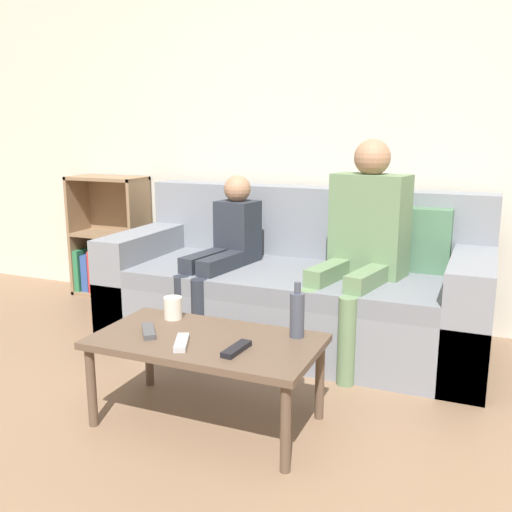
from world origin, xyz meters
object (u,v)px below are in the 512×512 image
Objects in this scene: person_adult at (363,234)px; person_child at (224,249)px; tv_remote_1 at (182,343)px; couch at (295,291)px; tv_remote_2 at (149,331)px; cup_near at (173,308)px; bookshelf at (109,248)px; tv_remote_0 at (236,349)px; bottle at (297,314)px; coffee_table at (206,347)px.

person_adult is 1.22× the size of person_child.
couch is at bearing 62.58° from tv_remote_1.
tv_remote_1 is 0.21m from tv_remote_2.
cup_near is at bearing 54.78° from tv_remote_2.
bookshelf is at bearing 165.54° from person_child.
tv_remote_1 is at bearing -169.27° from tv_remote_0.
tv_remote_1 is at bearing -64.48° from person_child.
bottle reaches higher than tv_remote_1.
tv_remote_2 is 0.64m from bottle.
couch is at bearing 28.11° from person_child.
tv_remote_2 is at bearing -48.45° from bookshelf.
couch is at bearing -179.60° from person_adult.
person_child is (-0.81, -0.06, -0.14)m from person_adult.
bottle is at bearing -38.96° from person_child.
couch is 0.49m from person_child.
person_adult is 1.16m from tv_remote_0.
couch is at bearing 73.23° from cup_near.
coffee_table is at bearing -32.94° from cup_near.
bookshelf is 5.13× the size of tv_remote_1.
person_child is at bearing 123.15° from tv_remote_0.
tv_remote_2 is at bearing -88.53° from cup_near.
person_adult is (2.03, -0.46, 0.33)m from bookshelf.
person_adult is at bearing 20.55° from tv_remote_2.
bookshelf is 2.21m from tv_remote_1.
person_child is 1.12m from tv_remote_1.
bottle is (-0.08, -0.85, -0.20)m from person_adult.
bookshelf reaches higher than tv_remote_1.
couch is 1.84× the size of person_adult.
bottle is (0.72, -0.79, -0.07)m from person_child.
person_adult is 1.12m from cup_near.
bottle is (0.60, -0.01, 0.05)m from cup_near.
bookshelf reaches higher than cup_near.
cup_near is (-0.26, 0.17, 0.09)m from coffee_table.
person_child is 1.19m from tv_remote_0.
tv_remote_1 is (-0.08, -1.20, 0.10)m from couch.
person_adult is 0.88m from bottle.
coffee_table is 5.43× the size of tv_remote_1.
tv_remote_0 is at bearing -25.43° from coffee_table.
bottle is at bearing 10.29° from tv_remote_1.
couch is at bearing 88.90° from coffee_table.
couch is 21.53× the size of cup_near.
tv_remote_2 is (-0.43, 0.04, 0.00)m from tv_remote_0.
coffee_table is 0.32m from cup_near.
bottle is at bearing -33.98° from bookshelf.
bookshelf is 0.93× the size of person_child.
coffee_table is at bearing -154.85° from bottle.
person_adult reaches higher than cup_near.
tv_remote_0 and tv_remote_1 have the same top height.
coffee_table is 3.98× the size of bottle.
person_adult reaches higher than bookshelf.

